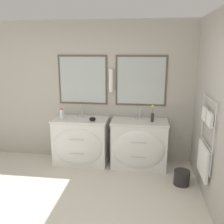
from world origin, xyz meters
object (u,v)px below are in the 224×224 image
Objects in this scene: amenity_bowl at (92,119)px; waste_bin at (182,177)px; flower_vase at (152,115)px; toiletry_bottle at (62,114)px; vanity_right at (139,144)px; vanity_left at (81,141)px.

amenity_bowl is 0.46× the size of waste_bin.
flower_vase is 1.13m from waste_bin.
toiletry_bottle is 0.82× the size of waste_bin.
waste_bin is (2.09, -0.48, -0.84)m from toiletry_bottle.
flower_vase is at bearing 5.77° from vanity_right.
amenity_bowl is (-0.82, -0.08, 0.46)m from vanity_right.
waste_bin is (1.77, -0.53, -0.31)m from vanity_left.
flower_vase reaches higher than vanity_right.
toiletry_bottle is (-1.39, -0.05, 0.52)m from vanity_right.
toiletry_bottle is (-0.32, -0.05, 0.52)m from vanity_left.
vanity_left is 1.07m from vanity_right.
amenity_bowl is 1.77m from waste_bin.
vanity_left is 0.61m from toiletry_bottle.
amenity_bowl is (0.56, -0.02, -0.06)m from toiletry_bottle.
vanity_left is 4.86× the size of toiletry_bottle.
vanity_right is (1.07, 0.00, 0.00)m from vanity_left.
waste_bin is at bearing -16.70° from vanity_left.
vanity_right reaches higher than waste_bin.
toiletry_bottle is at bearing 167.09° from waste_bin.
toiletry_bottle is 0.68× the size of flower_vase.
flower_vase reaches higher than vanity_left.
vanity_right is 4.86× the size of toiletry_bottle.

